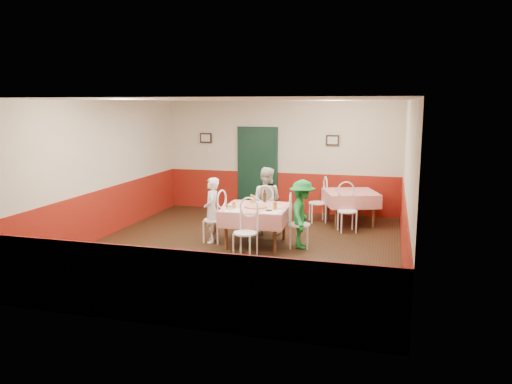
% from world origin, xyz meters
% --- Properties ---
extents(floor, '(7.00, 7.00, 0.00)m').
position_xyz_m(floor, '(0.00, 0.00, 0.00)').
color(floor, black).
rests_on(floor, ground).
extents(ceiling, '(7.00, 7.00, 0.00)m').
position_xyz_m(ceiling, '(0.00, 0.00, 2.80)').
color(ceiling, white).
rests_on(ceiling, back_wall).
extents(back_wall, '(6.00, 0.10, 2.80)m').
position_xyz_m(back_wall, '(0.00, 3.50, 1.40)').
color(back_wall, beige).
rests_on(back_wall, ground).
extents(front_wall, '(6.00, 0.10, 2.80)m').
position_xyz_m(front_wall, '(0.00, -3.50, 1.40)').
color(front_wall, beige).
rests_on(front_wall, ground).
extents(left_wall, '(0.10, 7.00, 2.80)m').
position_xyz_m(left_wall, '(-3.00, 0.00, 1.40)').
color(left_wall, beige).
rests_on(left_wall, ground).
extents(right_wall, '(0.10, 7.00, 2.80)m').
position_xyz_m(right_wall, '(3.00, 0.00, 1.40)').
color(right_wall, beige).
rests_on(right_wall, ground).
extents(wainscot_back, '(6.00, 0.03, 1.00)m').
position_xyz_m(wainscot_back, '(0.00, 3.48, 0.50)').
color(wainscot_back, maroon).
rests_on(wainscot_back, ground).
extents(wainscot_front, '(6.00, 0.03, 1.00)m').
position_xyz_m(wainscot_front, '(0.00, -3.48, 0.50)').
color(wainscot_front, maroon).
rests_on(wainscot_front, ground).
extents(wainscot_left, '(0.03, 7.00, 1.00)m').
position_xyz_m(wainscot_left, '(-2.98, 0.00, 0.50)').
color(wainscot_left, maroon).
rests_on(wainscot_left, ground).
extents(wainscot_right, '(0.03, 7.00, 1.00)m').
position_xyz_m(wainscot_right, '(2.98, 0.00, 0.50)').
color(wainscot_right, maroon).
rests_on(wainscot_right, ground).
extents(door, '(0.96, 0.06, 2.10)m').
position_xyz_m(door, '(-0.60, 3.45, 1.05)').
color(door, black).
rests_on(door, ground).
extents(picture_left, '(0.32, 0.03, 0.26)m').
position_xyz_m(picture_left, '(-2.00, 3.45, 1.85)').
color(picture_left, black).
rests_on(picture_left, back_wall).
extents(picture_right, '(0.32, 0.03, 0.26)m').
position_xyz_m(picture_right, '(1.30, 3.45, 1.85)').
color(picture_right, black).
rests_on(picture_right, back_wall).
extents(thermostat, '(0.10, 0.03, 0.10)m').
position_xyz_m(thermostat, '(-1.90, 3.45, 1.50)').
color(thermostat, white).
rests_on(thermostat, back_wall).
extents(main_table, '(1.27, 1.27, 0.77)m').
position_xyz_m(main_table, '(0.22, 0.32, 0.38)').
color(main_table, red).
rests_on(main_table, ground).
extents(second_table, '(1.43, 1.43, 0.77)m').
position_xyz_m(second_table, '(1.85, 2.57, 0.38)').
color(second_table, red).
rests_on(second_table, ground).
extents(chair_left, '(0.48, 0.48, 0.90)m').
position_xyz_m(chair_left, '(-0.63, 0.29, 0.45)').
color(chair_left, white).
rests_on(chair_left, ground).
extents(chair_right, '(0.48, 0.48, 0.90)m').
position_xyz_m(chair_right, '(1.07, 0.35, 0.45)').
color(chair_right, white).
rests_on(chair_right, ground).
extents(chair_far, '(0.50, 0.50, 0.90)m').
position_xyz_m(chair_far, '(0.19, 1.17, 0.45)').
color(chair_far, white).
rests_on(chair_far, ground).
extents(chair_near, '(0.47, 0.47, 0.90)m').
position_xyz_m(chair_near, '(0.25, -0.53, 0.45)').
color(chair_near, white).
rests_on(chair_near, ground).
extents(chair_second_a, '(0.53, 0.53, 0.90)m').
position_xyz_m(chair_second_a, '(1.10, 2.57, 0.45)').
color(chair_second_a, white).
rests_on(chair_second_a, ground).
extents(chair_second_b, '(0.53, 0.53, 0.90)m').
position_xyz_m(chair_second_b, '(1.85, 1.82, 0.45)').
color(chair_second_b, white).
rests_on(chair_second_b, ground).
extents(pizza, '(0.42, 0.42, 0.03)m').
position_xyz_m(pizza, '(0.24, 0.26, 0.77)').
color(pizza, '#B74723').
rests_on(pizza, main_table).
extents(plate_left, '(0.26, 0.26, 0.01)m').
position_xyz_m(plate_left, '(-0.23, 0.32, 0.77)').
color(plate_left, white).
rests_on(plate_left, main_table).
extents(plate_right, '(0.26, 0.26, 0.01)m').
position_xyz_m(plate_right, '(0.61, 0.35, 0.77)').
color(plate_right, white).
rests_on(plate_right, main_table).
extents(plate_far, '(0.26, 0.26, 0.01)m').
position_xyz_m(plate_far, '(0.19, 0.73, 0.77)').
color(plate_far, white).
rests_on(plate_far, main_table).
extents(glass_a, '(0.07, 0.07, 0.13)m').
position_xyz_m(glass_a, '(-0.14, 0.04, 0.82)').
color(glass_a, '#BF7219').
rests_on(glass_a, main_table).
extents(glass_b, '(0.08, 0.08, 0.15)m').
position_xyz_m(glass_b, '(0.63, 0.14, 0.83)').
color(glass_b, '#BF7219').
rests_on(glass_b, main_table).
extents(glass_c, '(0.08, 0.08, 0.15)m').
position_xyz_m(glass_c, '(0.04, 0.69, 0.84)').
color(glass_c, '#BF7219').
rests_on(glass_c, main_table).
extents(beer_bottle, '(0.07, 0.07, 0.25)m').
position_xyz_m(beer_bottle, '(0.28, 0.75, 0.88)').
color(beer_bottle, '#381C0A').
rests_on(beer_bottle, main_table).
extents(shaker_a, '(0.04, 0.04, 0.09)m').
position_xyz_m(shaker_a, '(-0.19, -0.13, 0.81)').
color(shaker_a, silver).
rests_on(shaker_a, main_table).
extents(shaker_b, '(0.04, 0.04, 0.09)m').
position_xyz_m(shaker_b, '(-0.14, -0.15, 0.81)').
color(shaker_b, silver).
rests_on(shaker_b, main_table).
extents(shaker_c, '(0.04, 0.04, 0.09)m').
position_xyz_m(shaker_c, '(-0.25, -0.05, 0.81)').
color(shaker_c, '#B23319').
rests_on(shaker_c, main_table).
extents(menu_left, '(0.37, 0.45, 0.00)m').
position_xyz_m(menu_left, '(-0.11, -0.11, 0.76)').
color(menu_left, white).
rests_on(menu_left, main_table).
extents(menu_right, '(0.36, 0.45, 0.00)m').
position_xyz_m(menu_right, '(0.63, -0.05, 0.76)').
color(menu_right, white).
rests_on(menu_right, main_table).
extents(wallet, '(0.11, 0.09, 0.02)m').
position_xyz_m(wallet, '(0.55, 0.01, 0.77)').
color(wallet, black).
rests_on(wallet, main_table).
extents(diner_left, '(0.43, 0.54, 1.30)m').
position_xyz_m(diner_left, '(-0.68, 0.29, 0.65)').
color(diner_left, gray).
rests_on(diner_left, ground).
extents(diner_far, '(0.70, 0.56, 1.42)m').
position_xyz_m(diner_far, '(0.18, 1.22, 0.71)').
color(diner_far, gray).
rests_on(diner_far, ground).
extents(diner_right, '(0.57, 0.90, 1.32)m').
position_xyz_m(diner_right, '(1.12, 0.36, 0.66)').
color(diner_right, gray).
rests_on(diner_right, ground).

